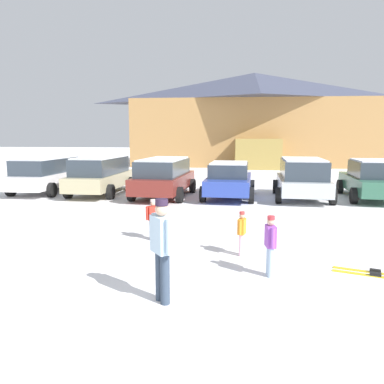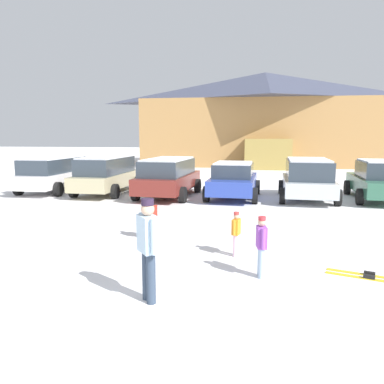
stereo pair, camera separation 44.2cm
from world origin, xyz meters
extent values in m
plane|color=white|center=(0.00, 0.00, 0.00)|extent=(160.00, 160.00, 0.00)
cube|color=#A77944|center=(1.89, 32.33, 2.86)|extent=(21.55, 10.69, 5.72)
pyramid|color=#3C4055|center=(1.89, 32.33, 7.05)|extent=(22.17, 11.31, 2.66)
cube|color=olive|center=(2.09, 26.43, 1.20)|extent=(3.66, 1.92, 2.40)
cube|color=white|center=(-8.32, 12.77, 0.62)|extent=(1.82, 4.75, 0.60)
cube|color=#2D3842|center=(-8.32, 12.67, 1.25)|extent=(1.60, 3.61, 0.66)
cube|color=white|center=(-8.32, 12.67, 1.61)|extent=(1.49, 3.43, 0.06)
cylinder|color=black|center=(-9.25, 14.24, 0.32)|extent=(0.23, 0.64, 0.64)
cylinder|color=black|center=(-7.34, 14.22, 0.32)|extent=(0.23, 0.64, 0.64)
cylinder|color=black|center=(-9.29, 11.31, 0.32)|extent=(0.23, 0.64, 0.64)
cylinder|color=black|center=(-7.38, 11.29, 0.32)|extent=(0.23, 0.64, 0.64)
cube|color=tan|center=(-5.58, 12.52, 0.63)|extent=(1.81, 4.65, 0.61)
cube|color=#2D3842|center=(-5.58, 12.43, 1.29)|extent=(1.58, 3.54, 0.72)
cube|color=white|center=(-5.58, 12.43, 1.68)|extent=(1.48, 3.36, 0.06)
cylinder|color=black|center=(-6.49, 13.97, 0.32)|extent=(0.23, 0.64, 0.64)
cylinder|color=black|center=(-4.62, 13.94, 0.32)|extent=(0.23, 0.64, 0.64)
cylinder|color=black|center=(-6.54, 11.11, 0.32)|extent=(0.23, 0.64, 0.64)
cylinder|color=black|center=(-4.68, 11.07, 0.32)|extent=(0.23, 0.64, 0.64)
cube|color=maroon|center=(-2.59, 12.10, 0.64)|extent=(2.12, 4.61, 0.64)
cube|color=#2D3842|center=(-2.60, 12.01, 1.29)|extent=(1.83, 3.52, 0.65)
cube|color=white|center=(-2.60, 12.01, 1.64)|extent=(1.71, 3.34, 0.06)
cylinder|color=black|center=(-3.50, 13.55, 0.32)|extent=(0.26, 0.65, 0.64)
cylinder|color=black|center=(-1.51, 13.43, 0.32)|extent=(0.26, 0.65, 0.64)
cylinder|color=black|center=(-3.67, 10.76, 0.32)|extent=(0.26, 0.65, 0.64)
cylinder|color=black|center=(-1.68, 10.64, 0.32)|extent=(0.26, 0.65, 0.64)
cube|color=#2B42A1|center=(0.23, 12.19, 0.62)|extent=(1.95, 4.20, 0.60)
cube|color=#2D3842|center=(0.22, 11.99, 1.20)|extent=(1.66, 2.21, 0.56)
cube|color=white|center=(0.22, 11.99, 1.51)|extent=(1.54, 2.10, 0.06)
cylinder|color=black|center=(-0.68, 13.51, 0.32)|extent=(0.25, 0.65, 0.64)
cylinder|color=black|center=(1.24, 13.43, 0.32)|extent=(0.25, 0.65, 0.64)
cylinder|color=black|center=(-0.79, 10.96, 0.32)|extent=(0.25, 0.65, 0.64)
cylinder|color=black|center=(1.13, 10.87, 0.32)|extent=(0.25, 0.65, 0.64)
cube|color=#B6BEC2|center=(3.27, 12.27, 0.61)|extent=(2.09, 4.26, 0.58)
cube|color=#2D3842|center=(3.26, 12.18, 1.27)|extent=(1.82, 3.25, 0.74)
cube|color=white|center=(3.26, 12.18, 1.67)|extent=(1.69, 3.08, 0.06)
cylinder|color=black|center=(2.31, 13.61, 0.32)|extent=(0.25, 0.65, 0.64)
cylinder|color=black|center=(4.35, 13.51, 0.32)|extent=(0.25, 0.65, 0.64)
cylinder|color=black|center=(2.19, 11.02, 0.32)|extent=(0.25, 0.65, 0.64)
cylinder|color=black|center=(4.23, 10.93, 0.32)|extent=(0.25, 0.65, 0.64)
cube|color=#30624A|center=(6.18, 12.59, 0.63)|extent=(2.11, 4.49, 0.62)
cube|color=#2D3842|center=(6.17, 12.37, 1.27)|extent=(1.77, 2.37, 0.66)
cube|color=white|center=(6.17, 12.37, 1.63)|extent=(1.65, 2.25, 0.06)
cylinder|color=black|center=(5.26, 14.01, 0.32)|extent=(0.26, 0.65, 0.64)
cylinder|color=black|center=(5.10, 11.30, 0.32)|extent=(0.26, 0.65, 0.64)
cylinder|color=#EDB7D0|center=(0.73, 4.35, 0.24)|extent=(0.09, 0.09, 0.49)
cylinder|color=#EDB7D0|center=(0.70, 4.25, 0.24)|extent=(0.09, 0.09, 0.49)
cube|color=orange|center=(0.72, 4.30, 0.66)|extent=(0.20, 0.27, 0.34)
cylinder|color=orange|center=(0.76, 4.45, 0.67)|extent=(0.07, 0.07, 0.33)
cylinder|color=orange|center=(0.68, 4.15, 0.67)|extent=(0.07, 0.07, 0.33)
sphere|color=tan|center=(0.72, 4.30, 0.89)|extent=(0.12, 0.12, 0.12)
cylinder|color=#BE3836|center=(0.72, 4.30, 0.96)|extent=(0.12, 0.12, 0.06)
cylinder|color=#333C50|center=(-1.46, 5.32, 0.26)|extent=(0.09, 0.09, 0.51)
cylinder|color=#333C50|center=(-1.55, 5.25, 0.26)|extent=(0.09, 0.09, 0.51)
cube|color=red|center=(-1.50, 5.29, 0.70)|extent=(0.29, 0.27, 0.36)
cylinder|color=red|center=(-1.37, 5.38, 0.71)|extent=(0.07, 0.07, 0.35)
cylinder|color=red|center=(-1.63, 5.19, 0.71)|extent=(0.07, 0.07, 0.35)
sphere|color=tan|center=(-1.50, 5.29, 0.94)|extent=(0.13, 0.13, 0.13)
cylinder|color=beige|center=(-1.50, 5.29, 1.02)|extent=(0.13, 0.13, 0.06)
cylinder|color=#303E51|center=(-0.59, 1.85, 0.41)|extent=(0.15, 0.15, 0.82)
cylinder|color=#303E51|center=(-0.48, 1.70, 0.41)|extent=(0.15, 0.15, 0.82)
cube|color=#A7C5DC|center=(-0.54, 1.78, 1.11)|extent=(0.43, 0.46, 0.58)
cylinder|color=#A7C5DC|center=(-0.69, 1.98, 1.12)|extent=(0.11, 0.11, 0.55)
cylinder|color=#A7C5DC|center=(-0.38, 1.57, 1.12)|extent=(0.11, 0.11, 0.55)
sphere|color=tan|center=(-0.54, 1.78, 1.50)|extent=(0.21, 0.21, 0.21)
cylinder|color=#2A1C32|center=(-0.54, 1.78, 1.62)|extent=(0.20, 0.20, 0.10)
cylinder|color=#9BB6D1|center=(1.23, 3.18, 0.29)|extent=(0.10, 0.10, 0.57)
cylinder|color=#9BB6D1|center=(1.25, 3.05, 0.29)|extent=(0.10, 0.10, 0.57)
cube|color=purple|center=(1.24, 3.11, 0.77)|extent=(0.21, 0.30, 0.40)
cylinder|color=purple|center=(1.21, 3.29, 0.78)|extent=(0.08, 0.08, 0.38)
cylinder|color=purple|center=(1.27, 2.94, 0.78)|extent=(0.08, 0.08, 0.38)
sphere|color=tan|center=(1.24, 3.11, 1.05)|extent=(0.15, 0.15, 0.15)
cylinder|color=#BC3138|center=(1.24, 3.11, 1.13)|extent=(0.14, 0.14, 0.07)
cube|color=gold|center=(3.33, 3.50, 0.01)|extent=(1.58, 0.58, 0.02)
cube|color=black|center=(3.28, 3.52, 0.05)|extent=(0.22, 0.14, 0.06)
cube|color=gold|center=(3.27, 3.31, 0.01)|extent=(1.58, 0.58, 0.02)
cube|color=black|center=(3.22, 3.33, 0.05)|extent=(0.22, 0.14, 0.06)
camera|label=1|loc=(0.63, -3.78, 2.63)|focal=35.00mm
camera|label=2|loc=(1.07, -3.71, 2.63)|focal=35.00mm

